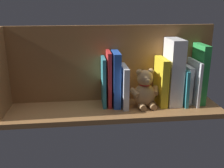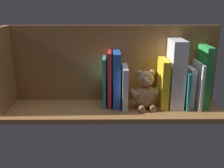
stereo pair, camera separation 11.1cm
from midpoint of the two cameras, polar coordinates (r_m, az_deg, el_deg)
ground_plane at (r=115.03cm, az=2.77°, el=-5.69°), size 96.11×24.85×2.20cm
shelf_back_panel at (r=118.86cm, az=2.64°, el=4.48°), size 96.11×1.50×34.73cm
shelf_side_divider at (r=115.80cm, az=-20.51°, el=3.00°), size 2.40×18.85×34.73cm
book_0 at (r=121.87cm, az=22.08°, el=1.56°), size 3.12×12.45×26.71cm
book_1 at (r=120.68cm, az=20.79°, el=-0.13°), size 1.23×14.73×19.91cm
book_2 at (r=121.86cm, az=19.29°, el=-0.51°), size 2.33×11.01×17.03cm
book_3 at (r=119.56cm, az=18.36°, el=-0.93°), size 1.81×14.45×16.38cm
dictionary_thick_white at (r=116.77cm, az=16.54°, el=2.16°), size 5.94×13.34×29.41cm
book_4 at (r=116.47cm, az=13.87°, el=0.20°), size 3.11×13.59×21.06cm
teddy_bear at (r=113.62cm, az=10.13°, el=-1.60°), size 13.76×11.64×17.06cm
book_5 at (r=113.58cm, az=5.59°, el=-0.57°), size 2.45×14.32×18.18cm
book_6 at (r=113.30cm, az=3.82°, el=1.02°), size 3.09×12.36×24.14cm
book_7 at (r=113.63cm, az=2.24°, el=1.14°), size 1.56×11.22×24.31cm
book_8 at (r=114.06cm, az=1.09°, el=0.52°), size 1.44×10.94×21.65cm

